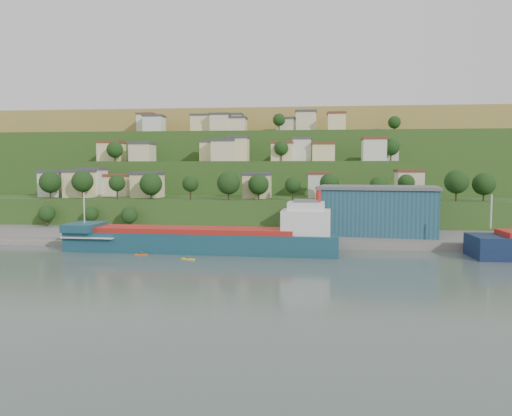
# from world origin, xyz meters

# --- Properties ---
(ground) EXTENTS (500.00, 500.00, 0.00)m
(ground) POSITION_xyz_m (0.00, 0.00, 0.00)
(ground) COLOR #42514A
(ground) RESTS_ON ground
(quay) EXTENTS (220.00, 26.00, 4.00)m
(quay) POSITION_xyz_m (20.00, 28.00, 0.00)
(quay) COLOR slate
(quay) RESTS_ON ground
(pebble_beach) EXTENTS (40.00, 18.00, 2.40)m
(pebble_beach) POSITION_xyz_m (-55.00, 22.00, 0.00)
(pebble_beach) COLOR slate
(pebble_beach) RESTS_ON ground
(hillside) EXTENTS (360.00, 210.70, 96.00)m
(hillside) POSITION_xyz_m (-0.05, 168.67, 0.09)
(hillside) COLOR #284719
(hillside) RESTS_ON ground
(cargo_ship_near) EXTENTS (64.35, 12.50, 16.45)m
(cargo_ship_near) POSITION_xyz_m (-7.78, 8.59, 2.63)
(cargo_ship_near) COLOR #153F4F
(cargo_ship_near) RESTS_ON ground
(warehouse) EXTENTS (33.27, 22.99, 12.80)m
(warehouse) POSITION_xyz_m (33.52, 30.81, 8.43)
(warehouse) COLOR #1E495B
(warehouse) RESTS_ON quay
(caravan) EXTENTS (6.38, 3.87, 2.78)m
(caravan) POSITION_xyz_m (-47.43, 24.09, 2.59)
(caravan) COLOR silver
(caravan) RESTS_ON pebble_beach
(dinghy) EXTENTS (4.05, 2.60, 0.76)m
(dinghy) POSITION_xyz_m (-43.75, 20.29, 1.58)
(dinghy) COLOR silver
(dinghy) RESTS_ON pebble_beach
(kayak_orange) EXTENTS (3.03, 0.88, 0.75)m
(kayak_orange) POSITION_xyz_m (-22.20, 2.71, 0.22)
(kayak_orange) COLOR #D65313
(kayak_orange) RESTS_ON ground
(kayak_yellow) EXTENTS (3.14, 1.68, 0.79)m
(kayak_yellow) POSITION_xyz_m (-10.29, -1.72, 0.23)
(kayak_yellow) COLOR yellow
(kayak_yellow) RESTS_ON ground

